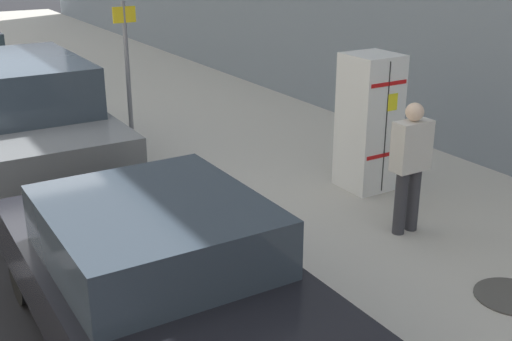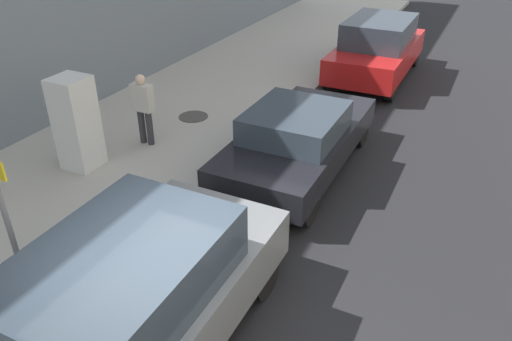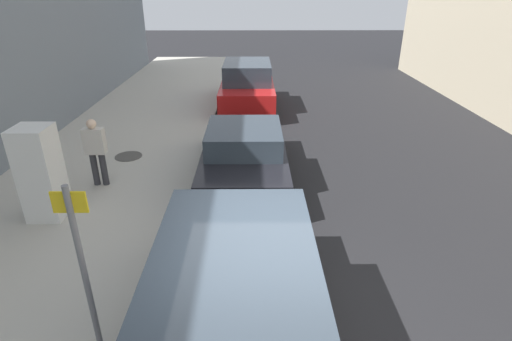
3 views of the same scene
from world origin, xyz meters
TOP-DOWN VIEW (x-y plane):
  - ground_plane at (0.00, 0.00)m, footprint 80.00×80.00m
  - discarded_refrigerator at (-4.33, 2.91)m, footprint 0.65×0.67m
  - manhole_cover at (-3.64, 5.86)m, footprint 0.70×0.70m
  - street_sign_post at (-2.21, -0.36)m, footprint 0.36×0.07m
  - pedestrian_walking_far at (-3.78, 4.25)m, footprint 0.44×0.22m
  - parked_suv_gray at (-0.54, -0.38)m, footprint 1.99×4.73m
  - parked_sedan_dark at (-0.54, 4.81)m, footprint 1.89×4.44m
  - parked_suv_red at (-0.54, 10.98)m, footprint 1.93×4.42m

SIDE VIEW (x-z plane):
  - ground_plane at x=0.00m, z-range 0.00..0.00m
  - manhole_cover at x=-3.64m, z-range 0.16..0.18m
  - parked_sedan_dark at x=-0.54m, z-range 0.02..1.41m
  - parked_suv_red at x=-0.54m, z-range 0.02..1.75m
  - parked_suv_gray at x=-0.54m, z-range 0.03..1.79m
  - pedestrian_walking_far at x=-3.78m, z-range 0.26..1.80m
  - discarded_refrigerator at x=-4.33m, z-range 0.16..1.98m
  - street_sign_post at x=-2.21m, z-range 0.31..2.63m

